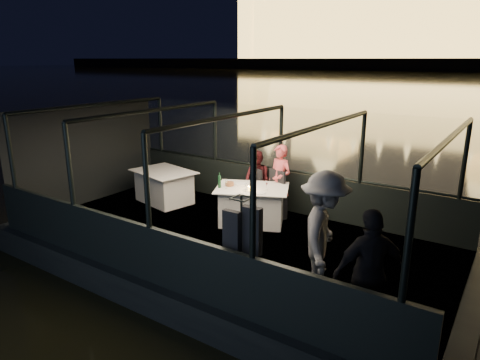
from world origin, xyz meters
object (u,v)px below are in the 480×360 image
Objects in this scene: dining_table_aft at (164,186)px; person_man_maroon at (257,178)px; chair_port_right at (272,198)px; chair_port_left at (251,193)px; passenger_dark at (370,268)px; dining_table_central at (252,205)px; coat_stand at (241,244)px; passenger_stripe at (323,240)px; wine_bottle at (219,180)px; person_woman_coral at (280,182)px.

person_man_maroon is at bearing 19.94° from dining_table_aft.
chair_port_right is at bearing 9.90° from dining_table_aft.
chair_port_left is 0.70× the size of person_man_maroon.
chair_port_left is 0.59× the size of passenger_dark.
chair_port_left is (-0.37, 0.53, 0.06)m from dining_table_central.
passenger_stripe is (0.81, 0.85, -0.05)m from coat_stand.
dining_table_central is 1.53× the size of chair_port_left.
chair_port_left is at bearing -81.90° from person_man_maroon.
chair_port_left is 4.51m from passenger_dark.
person_man_maroon is at bearing 114.99° from dining_table_central.
person_woman_coral is at bearing 54.19° from wine_bottle.
dining_table_central is 1.44× the size of chair_port_right.
dining_table_central is 0.91× the size of coat_stand.
passenger_stripe is 0.94m from passenger_dark.
dining_table_central is at bearing 0.32° from dining_table_aft.
passenger_stripe is (2.67, -2.56, 0.10)m from person_man_maroon.
chair_port_left reaches higher than dining_table_aft.
person_woman_coral is (0.24, 0.72, 0.36)m from dining_table_central.
chair_port_right is at bearing 64.74° from dining_table_central.
person_man_maroon is (0.02, 0.22, 0.30)m from chair_port_left.
dining_table_aft is 1.43× the size of chair_port_right.
dining_table_central is at bearing -81.25° from passenger_dark.
dining_table_central is 0.84m from person_woman_coral.
chair_port_right is 3.12m from passenger_stripe.
dining_table_aft is at bearing -150.18° from person_woman_coral.
person_woman_coral is 1.15× the size of person_man_maroon.
chair_port_right is 0.55× the size of passenger_stripe.
coat_stand is (1.88, -3.18, 0.45)m from chair_port_left.
wine_bottle is (-2.87, 1.44, 0.06)m from passenger_stripe.
wine_bottle reaches higher than dining_table_aft.
person_man_maroon is at bearing 105.74° from chair_port_left.
passenger_stripe is 5.97× the size of wine_bottle.
dining_table_central is 2.98m from passenger_stripe.
chair_port_right is at bearing 25.49° from passenger_stripe.
dining_table_central is 0.94× the size of person_woman_coral.
dining_table_central is 0.65m from chair_port_left.
coat_stand is 1.03× the size of person_woman_coral.
passenger_stripe is 3.21m from wine_bottle.
person_woman_coral is at bearing 21.91° from passenger_stripe.
passenger_stripe is at bearing -19.44° from chair_port_left.
chair_port_left is 0.94× the size of chair_port_right.
coat_stand is 0.86× the size of passenger_stripe.
passenger_stripe is at bearing -37.98° from dining_table_central.
dining_table_central is 1.01× the size of dining_table_aft.
person_woman_coral is (0.03, 0.27, 0.30)m from chair_port_right.
coat_stand reaches higher than chair_port_left.
person_man_maroon is at bearing -168.12° from person_woman_coral.
chair_port_right is 3.40m from coat_stand.
passenger_dark is 5.22× the size of wine_bottle.
passenger_dark is (1.62, 0.37, -0.05)m from coat_stand.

